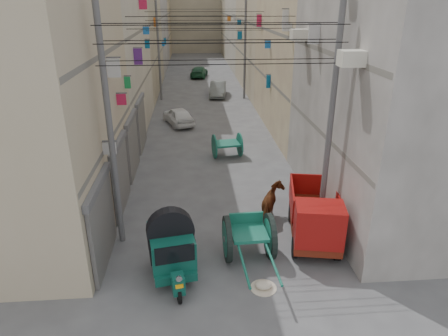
{
  "coord_description": "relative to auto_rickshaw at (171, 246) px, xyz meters",
  "views": [
    {
      "loc": [
        -0.95,
        -6.45,
        7.93
      ],
      "look_at": [
        0.09,
        6.5,
        2.47
      ],
      "focal_mm": 32.0,
      "sensor_mm": 36.0,
      "label": 1
    }
  ],
  "objects": [
    {
      "name": "building_row_right",
      "position": [
        9.72,
        30.24,
        5.42
      ],
      "size": [
        8.0,
        62.0,
        14.0
      ],
      "color": "#AAA49F",
      "rests_on": "ground"
    },
    {
      "name": "second_cart",
      "position": [
        2.58,
        10.04,
        -0.33
      ],
      "size": [
        1.66,
        1.52,
        1.32
      ],
      "rotation": [
        0.0,
        0.0,
        0.15
      ],
      "color": "#155E4A",
      "rests_on": "ground"
    },
    {
      "name": "mini_truck",
      "position": [
        4.85,
        1.26,
        -0.08
      ],
      "size": [
        2.2,
        3.76,
        1.99
      ],
      "rotation": [
        0.0,
        0.0,
        -0.19
      ],
      "color": "black",
      "rests_on": "ground"
    },
    {
      "name": "distant_car_grey",
      "position": [
        3.09,
        25.13,
        -0.4
      ],
      "size": [
        1.8,
        3.98,
        1.27
      ],
      "primitive_type": "imported",
      "rotation": [
        0.0,
        0.0,
        -0.12
      ],
      "color": "slate",
      "rests_on": "ground"
    },
    {
      "name": "distant_car_white",
      "position": [
        -0.22,
        16.51,
        -0.44
      ],
      "size": [
        2.5,
        3.79,
        1.2
      ],
      "primitive_type": "imported",
      "rotation": [
        0.0,
        0.0,
        3.48
      ],
      "color": "white",
      "rests_on": "ground"
    },
    {
      "name": "end_cap_building",
      "position": [
        1.72,
        62.11,
        5.46
      ],
      "size": [
        22.0,
        10.0,
        13.0
      ],
      "primitive_type": "cube",
      "color": "#B2A78C",
      "rests_on": "ground"
    },
    {
      "name": "feed_sack",
      "position": [
        2.72,
        -0.87,
        -0.91
      ],
      "size": [
        0.49,
        0.39,
        0.25
      ],
      "primitive_type": "ellipsoid",
      "color": "beige",
      "rests_on": "ground"
    },
    {
      "name": "ac_units",
      "position": [
        5.37,
        3.78,
        6.4
      ],
      "size": [
        0.7,
        6.55,
        3.35
      ],
      "color": "beige",
      "rests_on": "ground"
    },
    {
      "name": "tonga_cart",
      "position": [
        2.48,
        0.71,
        -0.24
      ],
      "size": [
        1.66,
        3.43,
        1.53
      ],
      "rotation": [
        0.0,
        0.0,
        0.04
      ],
      "color": "black",
      "rests_on": "ground"
    },
    {
      "name": "signboards",
      "position": [
        1.72,
        17.77,
        2.4
      ],
      "size": [
        8.22,
        40.52,
        5.67
      ],
      "color": "#0C5D8E",
      "rests_on": "ground"
    },
    {
      "name": "shutters_left",
      "position": [
        -2.19,
        6.49,
        0.46
      ],
      "size": [
        0.18,
        14.4,
        2.88
      ],
      "color": "#535258",
      "rests_on": "ground"
    },
    {
      "name": "utility_poles",
      "position": [
        1.72,
        13.11,
        2.96
      ],
      "size": [
        7.4,
        22.2,
        8.0
      ],
      "color": "#565558",
      "rests_on": "ground"
    },
    {
      "name": "distant_car_green",
      "position": [
        1.62,
        34.94,
        -0.45
      ],
      "size": [
        2.21,
        4.21,
        1.16
      ],
      "primitive_type": "imported",
      "rotation": [
        0.0,
        0.0,
        2.99
      ],
      "color": "#1C5433",
      "rests_on": "ground"
    },
    {
      "name": "horse",
      "position": [
        3.74,
        3.11,
        -0.33
      ],
      "size": [
        1.25,
        1.82,
        1.41
      ],
      "primitive_type": "imported",
      "rotation": [
        0.0,
        0.0,
        2.82
      ],
      "color": "brown",
      "rests_on": "ground"
    },
    {
      "name": "building_row_left",
      "position": [
        -6.27,
        30.24,
        5.42
      ],
      "size": [
        8.0,
        62.0,
        14.0
      ],
      "color": "tan",
      "rests_on": "ground"
    },
    {
      "name": "auto_rickshaw",
      "position": [
        0.0,
        0.0,
        0.0
      ],
      "size": [
        1.73,
        2.58,
        1.76
      ],
      "rotation": [
        0.0,
        0.0,
        0.18
      ],
      "color": "black",
      "rests_on": "ground"
    },
    {
      "name": "overhead_cables",
      "position": [
        1.72,
        10.51,
        5.73
      ],
      "size": [
        7.4,
        22.52,
        1.12
      ],
      "color": "black",
      "rests_on": "ground"
    }
  ]
}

